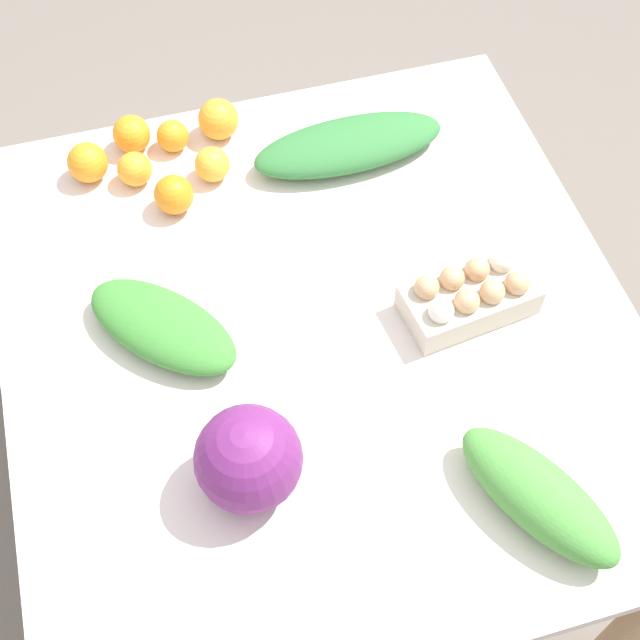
{
  "coord_description": "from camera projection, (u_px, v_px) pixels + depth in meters",
  "views": [
    {
      "loc": [
        0.83,
        -0.23,
        2.05
      ],
      "look_at": [
        0.0,
        0.0,
        0.77
      ],
      "focal_mm": 50.0,
      "sensor_mm": 36.0,
      "label": 1
    }
  ],
  "objects": [
    {
      "name": "ground_plane",
      "position": [
        320.0,
        496.0,
        2.18
      ],
      "size": [
        8.0,
        8.0,
        0.0
      ],
      "primitive_type": "plane",
      "color": "#70665B"
    },
    {
      "name": "dining_table",
      "position": [
        320.0,
        355.0,
        1.64
      ],
      "size": [
        1.19,
        1.1,
        0.75
      ],
      "color": "silver",
      "rests_on": "ground_plane"
    },
    {
      "name": "cabbage_purple",
      "position": [
        248.0,
        459.0,
        1.33
      ],
      "size": [
        0.16,
        0.16,
        0.16
      ],
      "primitive_type": "sphere",
      "color": "#6B2366",
      "rests_on": "dining_table"
    },
    {
      "name": "egg_carton",
      "position": [
        470.0,
        295.0,
        1.54
      ],
      "size": [
        0.15,
        0.24,
        0.09
      ],
      "rotation": [
        0.0,
        0.0,
        1.7
      ],
      "color": "beige",
      "rests_on": "dining_table"
    },
    {
      "name": "greens_bunch_chard",
      "position": [
        162.0,
        326.0,
        1.52
      ],
      "size": [
        0.31,
        0.3,
        0.07
      ],
      "primitive_type": "ellipsoid",
      "rotation": [
        0.0,
        0.0,
        0.73
      ],
      "color": "#3D8433",
      "rests_on": "dining_table"
    },
    {
      "name": "greens_bunch_kale",
      "position": [
        349.0,
        145.0,
        1.76
      ],
      "size": [
        0.15,
        0.39,
        0.07
      ],
      "primitive_type": "ellipsoid",
      "rotation": [
        0.0,
        0.0,
        4.74
      ],
      "color": "#337538",
      "rests_on": "dining_table"
    },
    {
      "name": "greens_bunch_dandelion",
      "position": [
        539.0,
        495.0,
        1.34
      ],
      "size": [
        0.31,
        0.23,
        0.09
      ],
      "primitive_type": "ellipsoid",
      "rotation": [
        0.0,
        0.0,
        3.62
      ],
      "color": "#4C933D",
      "rests_on": "dining_table"
    },
    {
      "name": "orange_0",
      "position": [
        132.0,
        134.0,
        1.77
      ],
      "size": [
        0.08,
        0.08,
        0.08
      ],
      "primitive_type": "sphere",
      "color": "orange",
      "rests_on": "dining_table"
    },
    {
      "name": "orange_1",
      "position": [
        218.0,
        119.0,
        1.79
      ],
      "size": [
        0.08,
        0.08,
        0.08
      ],
      "primitive_type": "sphere",
      "color": "orange",
      "rests_on": "dining_table"
    },
    {
      "name": "orange_2",
      "position": [
        174.0,
        195.0,
        1.68
      ],
      "size": [
        0.08,
        0.08,
        0.08
      ],
      "primitive_type": "sphere",
      "color": "orange",
      "rests_on": "dining_table"
    },
    {
      "name": "orange_3",
      "position": [
        135.0,
        169.0,
        1.72
      ],
      "size": [
        0.07,
        0.07,
        0.07
      ],
      "primitive_type": "sphere",
      "color": "orange",
      "rests_on": "dining_table"
    },
    {
      "name": "orange_4",
      "position": [
        212.0,
        164.0,
        1.73
      ],
      "size": [
        0.07,
        0.07,
        0.07
      ],
      "primitive_type": "sphere",
      "color": "#F9A833",
      "rests_on": "dining_table"
    },
    {
      "name": "orange_5",
      "position": [
        88.0,
        163.0,
        1.72
      ],
      "size": [
        0.08,
        0.08,
        0.08
      ],
      "primitive_type": "sphere",
      "color": "orange",
      "rests_on": "dining_table"
    },
    {
      "name": "orange_6",
      "position": [
        173.0,
        136.0,
        1.77
      ],
      "size": [
        0.06,
        0.06,
        0.06
      ],
      "primitive_type": "sphere",
      "color": "orange",
      "rests_on": "dining_table"
    }
  ]
}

